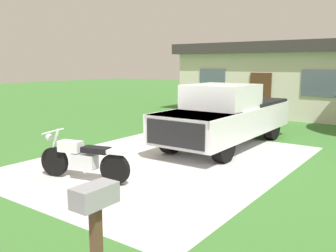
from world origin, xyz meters
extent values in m
plane|color=#3A722F|center=(0.00, 0.00, 0.00)|extent=(80.00, 80.00, 0.00)
cube|color=beige|center=(0.00, 0.00, 0.00)|extent=(5.90, 7.86, 0.01)
cylinder|color=black|center=(-1.28, -2.50, 0.33)|extent=(0.67, 0.27, 0.66)
cylinder|color=black|center=(0.22, -2.14, 0.33)|extent=(0.67, 0.27, 0.66)
cube|color=silver|center=(-0.51, -2.31, 0.42)|extent=(0.61, 0.38, 0.32)
cube|color=silver|center=(-0.85, -2.40, 0.72)|extent=(0.57, 0.37, 0.24)
cube|color=black|center=(-0.21, -2.24, 0.70)|extent=(0.65, 0.41, 0.12)
cube|color=silver|center=(0.22, -2.14, 0.70)|extent=(0.51, 0.31, 0.08)
cylinder|color=silver|center=(-1.28, -2.50, 0.70)|extent=(0.34, 0.14, 0.77)
cylinder|color=silver|center=(-1.28, -2.50, 1.02)|extent=(0.20, 0.69, 0.04)
sphere|color=silver|center=(-1.40, -2.53, 0.88)|extent=(0.16, 0.16, 0.16)
cylinder|color=black|center=(1.24, 0.76, 0.42)|extent=(0.30, 0.84, 0.84)
cylinder|color=black|center=(-0.40, 0.75, 0.42)|extent=(0.30, 0.84, 0.84)
cylinder|color=black|center=(1.23, 4.26, 0.42)|extent=(0.30, 0.84, 0.84)
cylinder|color=black|center=(-0.41, 4.25, 0.42)|extent=(0.30, 0.84, 0.84)
cube|color=silver|center=(0.42, 2.56, 0.80)|extent=(2.02, 5.61, 0.80)
cube|color=silver|center=(0.42, 0.71, 1.10)|extent=(1.91, 1.91, 0.20)
cube|color=silver|center=(0.42, 2.16, 1.55)|extent=(1.81, 1.91, 0.70)
cube|color=#3F4C56|center=(0.42, 1.36, 1.45)|extent=(1.70, 0.17, 0.60)
cube|color=black|center=(0.41, 4.11, 1.05)|extent=(1.91, 2.41, 0.50)
cube|color=black|center=(0.42, -0.22, 0.80)|extent=(1.70, 0.11, 0.64)
cube|color=#4C3823|center=(2.68, -4.95, 0.55)|extent=(0.10, 0.10, 1.10)
cube|color=gray|center=(2.68, -4.95, 1.15)|extent=(0.26, 0.48, 0.22)
cube|color=beige|center=(-0.93, 11.14, 1.50)|extent=(9.00, 5.00, 3.00)
cube|color=#383333|center=(-0.93, 11.14, 3.25)|extent=(9.60, 5.60, 0.50)
cube|color=#4C2D19|center=(-0.93, 8.61, 1.05)|extent=(1.00, 0.08, 2.10)
cube|color=#4C5966|center=(-3.45, 8.61, 1.70)|extent=(1.40, 0.06, 1.10)
cube|color=#4C5966|center=(1.59, 8.61, 1.70)|extent=(1.40, 0.06, 1.10)
camera|label=1|loc=(5.37, -7.39, 2.48)|focal=38.76mm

